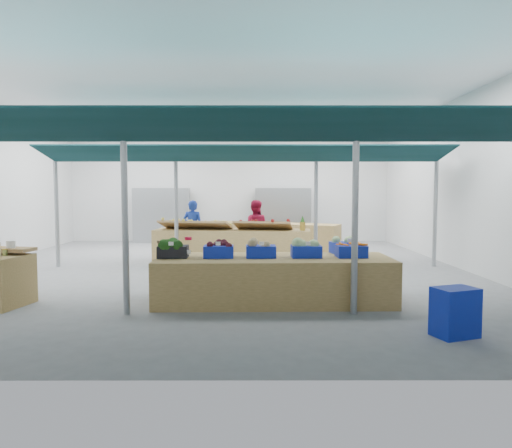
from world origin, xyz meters
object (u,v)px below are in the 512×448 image
object	(u,v)px
fruit_counter	(232,246)
vendor_right	(255,228)
crate_stack	(455,312)
veg_counter	(274,280)
vendor_left	(193,228)

from	to	relation	value
fruit_counter	vendor_right	bearing A→B (deg)	67.52
crate_stack	vendor_right	world-z (taller)	vendor_right
veg_counter	vendor_right	world-z (taller)	vendor_right
veg_counter	vendor_right	distance (m)	5.52
vendor_left	vendor_right	size ratio (longest dim) A/B	1.00
crate_stack	vendor_right	distance (m)	7.83
veg_counter	crate_stack	distance (m)	2.95
fruit_counter	veg_counter	bearing A→B (deg)	-71.95
fruit_counter	crate_stack	size ratio (longest dim) A/B	6.42
fruit_counter	crate_stack	world-z (taller)	fruit_counter
crate_stack	vendor_left	distance (m)	8.60
crate_stack	vendor_right	xyz separation A→B (m)	(-2.60, 7.37, 0.50)
fruit_counter	crate_stack	xyz separation A→B (m)	(3.20, -6.27, -0.12)
fruit_counter	vendor_right	size ratio (longest dim) A/B	2.50
crate_stack	fruit_counter	bearing A→B (deg)	117.08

